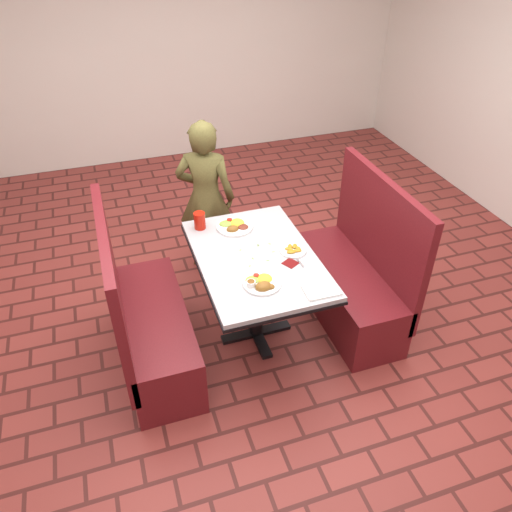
# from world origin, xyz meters

# --- Properties ---
(room) EXTENTS (7.00, 7.04, 2.82)m
(room) POSITION_xyz_m (0.00, 0.00, 1.91)
(room) COLOR maroon
(room) RESTS_ON ground
(dining_table) EXTENTS (0.81, 1.21, 0.75)m
(dining_table) POSITION_xyz_m (0.00, 0.00, 0.65)
(dining_table) COLOR #AFB1B4
(dining_table) RESTS_ON ground
(booth_bench_left) EXTENTS (0.47, 1.20, 1.17)m
(booth_bench_left) POSITION_xyz_m (-0.80, 0.00, 0.33)
(booth_bench_left) COLOR maroon
(booth_bench_left) RESTS_ON ground
(booth_bench_right) EXTENTS (0.47, 1.20, 1.17)m
(booth_bench_right) POSITION_xyz_m (0.80, 0.00, 0.33)
(booth_bench_right) COLOR maroon
(booth_bench_right) RESTS_ON ground
(diner_person) EXTENTS (0.59, 0.51, 1.37)m
(diner_person) POSITION_xyz_m (-0.11, 1.02, 0.69)
(diner_person) COLOR brown
(diner_person) RESTS_ON ground
(near_dinner_plate) EXTENTS (0.25, 0.25, 0.08)m
(near_dinner_plate) POSITION_xyz_m (-0.07, -0.31, 0.78)
(near_dinner_plate) COLOR white
(near_dinner_plate) RESTS_ON dining_table
(far_dinner_plate) EXTENTS (0.27, 0.27, 0.07)m
(far_dinner_plate) POSITION_xyz_m (-0.04, 0.40, 0.77)
(far_dinner_plate) COLOR white
(far_dinner_plate) RESTS_ON dining_table
(plantain_plate) EXTENTS (0.19, 0.19, 0.03)m
(plantain_plate) POSITION_xyz_m (0.26, -0.03, 0.76)
(plantain_plate) COLOR white
(plantain_plate) RESTS_ON dining_table
(maroon_napkin) EXTENTS (0.12, 0.12, 0.00)m
(maroon_napkin) POSITION_xyz_m (0.20, -0.16, 0.75)
(maroon_napkin) COLOR #5F0E0E
(maroon_napkin) RESTS_ON dining_table
(spoon_utensil) EXTENTS (0.02, 0.14, 0.00)m
(spoon_utensil) POSITION_xyz_m (0.26, -0.15, 0.76)
(spoon_utensil) COLOR silver
(spoon_utensil) RESTS_ON dining_table
(red_tumbler) EXTENTS (0.09, 0.09, 0.13)m
(red_tumbler) POSITION_xyz_m (-0.28, 0.48, 0.81)
(red_tumbler) COLOR red
(red_tumbler) RESTS_ON dining_table
(paper_napkin) EXTENTS (0.23, 0.17, 0.01)m
(paper_napkin) POSITION_xyz_m (0.27, -0.48, 0.76)
(paper_napkin) COLOR white
(paper_napkin) RESTS_ON dining_table
(knife_utensil) EXTENTS (0.06, 0.16, 0.00)m
(knife_utensil) POSITION_xyz_m (-0.07, -0.35, 0.76)
(knife_utensil) COLOR silver
(knife_utensil) RESTS_ON dining_table
(fork_utensil) EXTENTS (0.04, 0.14, 0.00)m
(fork_utensil) POSITION_xyz_m (-0.09, -0.34, 0.76)
(fork_utensil) COLOR silver
(fork_utensil) RESTS_ON dining_table
(lettuce_shreds) EXTENTS (0.28, 0.32, 0.00)m
(lettuce_shreds) POSITION_xyz_m (0.04, 0.06, 0.75)
(lettuce_shreds) COLOR #7BAF46
(lettuce_shreds) RESTS_ON dining_table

